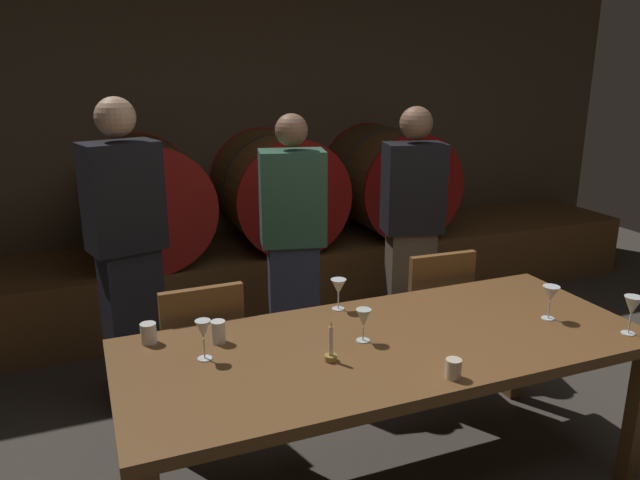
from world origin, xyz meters
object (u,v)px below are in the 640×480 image
Objects in this scene: wine_barrel_right at (389,181)px; chair_left at (201,354)px; wine_glass_left at (363,319)px; cup_center at (218,332)px; guest_center at (293,247)px; wine_glass_right at (551,295)px; dining_table at (387,354)px; candle_center at (331,350)px; wine_barrel_left at (145,200)px; guest_left at (128,256)px; guest_right at (412,229)px; wine_glass_far_left at (203,331)px; wine_glass_center at (338,287)px; wine_glass_far_right at (632,307)px; wine_barrel_center at (277,189)px; chair_right at (430,312)px; cup_left at (149,333)px; cup_right at (453,369)px.

wine_barrel_right reaches higher than chair_left.
wine_glass_left is 0.63m from cup_center.
wine_glass_right is at bearing 136.15° from guest_center.
candle_center is at bearing -165.28° from dining_table.
wine_barrel_left is at bearing 108.31° from dining_table.
guest_left is 1.06× the size of guest_right.
wine_glass_far_left is 0.76m from wine_glass_center.
cup_center is at bearing 160.77° from wine_glass_far_right.
guest_left reaches higher than dining_table.
chair_right is at bearing -75.15° from wine_barrel_center.
candle_center reaches higher than wine_glass_left.
guest_left is at bearing -152.89° from wine_barrel_right.
wine_barrel_left is 9.73× the size of cup_left.
wine_barrel_center is 1.00× the size of chair_left.
wine_barrel_right reaches higher than chair_right.
wine_glass_center is 1.32m from wine_glass_far_right.
wine_glass_center is at bearing 24.52° from chair_right.
wine_glass_far_left is at bearing 80.85° from chair_left.
guest_left is at bearing -101.12° from wine_barrel_left.
candle_center is at bearing -79.18° from wine_barrel_left.
guest_right is 11.08× the size of wine_glass_left.
chair_left is at bearing 153.70° from wine_glass_right.
wine_barrel_left is 0.99m from wine_barrel_center.
guest_right is 16.64× the size of cup_center.
guest_left is 11.76× the size of wine_glass_left.
wine_glass_far_left is (-0.02, -2.14, -0.09)m from wine_barrel_left.
wine_glass_far_right is at bearing 2.41° from cup_right.
cup_left is at bearing -122.34° from wine_barrel_center.
wine_barrel_left is 2.40m from candle_center.
wine_glass_far_right reaches higher than cup_right.
wine_barrel_right is 0.54× the size of guest_right.
cup_center is at bearing 91.81° from guest_left.
chair_right is 0.54× the size of guest_center.
chair_left is 5.96× the size of wine_glass_left.
cup_center reaches higher than dining_table.
wine_barrel_right is 1.74m from chair_right.
wine_barrel_center reaches higher than wine_glass_far_right.
wine_glass_far_right is at bearing -19.45° from cup_left.
cup_left is (-0.91, -0.03, -0.07)m from wine_glass_center.
chair_right is at bearing 11.34° from cup_left.
wine_glass_left reaches higher than dining_table.
chair_left is (-1.91, -1.60, -0.46)m from wine_barrel_right.
chair_left is at bearing 91.59° from cup_center.
dining_table is 0.40m from cup_right.
cup_center is (-0.69, 0.26, 0.11)m from dining_table.
guest_center reaches higher than candle_center.
cup_left reaches higher than cup_right.
wine_glass_far_left is 0.17m from cup_center.
wine_barrel_left is 1.00× the size of wine_barrel_center.
guest_left is at bearing 107.64° from cup_center.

